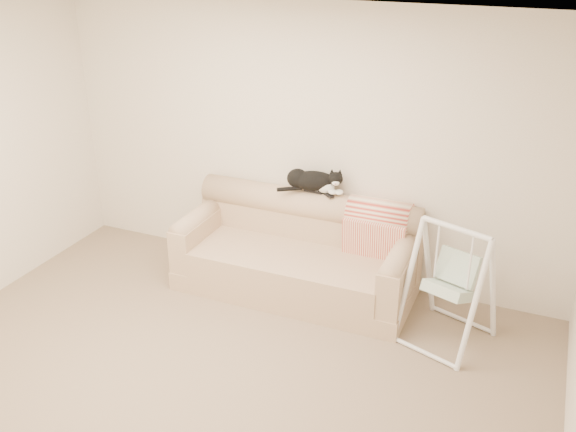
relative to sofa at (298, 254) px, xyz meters
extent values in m
plane|color=#7E6D58|center=(-0.08, -1.62, -0.35)|extent=(5.00, 5.00, 0.00)
cube|color=beige|center=(-0.08, 0.38, 0.95)|extent=(5.00, 0.04, 2.60)
cube|color=white|center=(-0.08, -1.62, 2.24)|extent=(5.00, 4.00, 0.02)
cube|color=tan|center=(0.00, -0.09, -0.26)|extent=(2.20, 0.90, 0.18)
cube|color=tan|center=(0.00, -0.20, -0.05)|extent=(1.80, 0.68, 0.24)
cube|color=tan|center=(0.00, 0.25, 0.08)|extent=(2.20, 0.22, 0.50)
cylinder|color=tan|center=(0.00, 0.25, 0.41)|extent=(2.16, 0.28, 0.28)
cube|color=tan|center=(-0.99, -0.09, 0.04)|extent=(0.20, 0.88, 0.42)
cylinder|color=tan|center=(-0.99, -0.09, 0.25)|extent=(0.18, 0.84, 0.18)
cube|color=tan|center=(0.99, -0.09, 0.04)|extent=(0.20, 0.88, 0.42)
cylinder|color=tan|center=(0.99, -0.09, 0.25)|extent=(0.18, 0.84, 0.18)
cube|color=black|center=(0.06, 0.24, 0.56)|extent=(0.18, 0.06, 0.02)
cube|color=gray|center=(0.06, 0.24, 0.57)|extent=(0.10, 0.04, 0.01)
cube|color=black|center=(0.20, 0.23, 0.56)|extent=(0.16, 0.15, 0.02)
ellipsoid|color=black|center=(0.05, 0.24, 0.66)|extent=(0.46, 0.30, 0.18)
ellipsoid|color=black|center=(-0.10, 0.22, 0.67)|extent=(0.24, 0.23, 0.18)
ellipsoid|color=white|center=(0.17, 0.24, 0.62)|extent=(0.19, 0.15, 0.13)
ellipsoid|color=black|center=(0.26, 0.25, 0.71)|extent=(0.16, 0.17, 0.13)
ellipsoid|color=white|center=(0.28, 0.20, 0.69)|extent=(0.08, 0.07, 0.05)
sphere|color=#BF7272|center=(0.29, 0.18, 0.69)|extent=(0.01, 0.01, 0.01)
cone|color=black|center=(0.22, 0.26, 0.77)|extent=(0.07, 0.08, 0.06)
cone|color=black|center=(0.30, 0.27, 0.77)|extent=(0.05, 0.06, 0.06)
sphere|color=#B57C2F|center=(0.25, 0.20, 0.72)|extent=(0.02, 0.02, 0.02)
sphere|color=#B57C2F|center=(0.30, 0.21, 0.72)|extent=(0.02, 0.02, 0.02)
ellipsoid|color=white|center=(0.25, 0.22, 0.59)|extent=(0.10, 0.12, 0.04)
ellipsoid|color=white|center=(0.31, 0.23, 0.59)|extent=(0.10, 0.12, 0.04)
cylinder|color=black|center=(-0.14, 0.13, 0.59)|extent=(0.22, 0.16, 0.04)
cylinder|color=#BC352B|center=(0.69, 0.25, 0.41)|extent=(0.57, 0.33, 0.33)
cube|color=#BC352B|center=(0.69, 0.08, 0.21)|extent=(0.57, 0.09, 0.42)
cylinder|color=white|center=(1.12, -0.35, 0.16)|extent=(0.16, 0.36, 1.03)
cylinder|color=white|center=(1.22, -0.05, 0.16)|extent=(0.16, 0.36, 1.03)
cylinder|color=white|center=(1.68, -0.54, 0.16)|extent=(0.16, 0.36, 1.03)
cylinder|color=white|center=(1.78, -0.24, 0.16)|extent=(0.16, 0.36, 1.03)
cylinder|color=white|center=(1.45, -0.29, 0.67)|extent=(0.57, 0.24, 0.05)
cylinder|color=white|center=(1.35, -0.59, -0.33)|extent=(0.57, 0.23, 0.04)
cylinder|color=white|center=(1.55, 0.01, -0.33)|extent=(0.57, 0.23, 0.04)
cube|color=white|center=(1.44, -0.33, 0.13)|extent=(0.42, 0.40, 0.19)
cube|color=white|center=(1.48, -0.20, 0.28)|extent=(0.37, 0.26, 0.27)
cylinder|color=white|center=(1.31, -0.24, 0.43)|extent=(0.02, 0.02, 0.49)
cylinder|color=white|center=(1.59, -0.34, 0.43)|extent=(0.02, 0.02, 0.49)
camera|label=1|loc=(2.00, -4.93, 2.83)|focal=40.00mm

